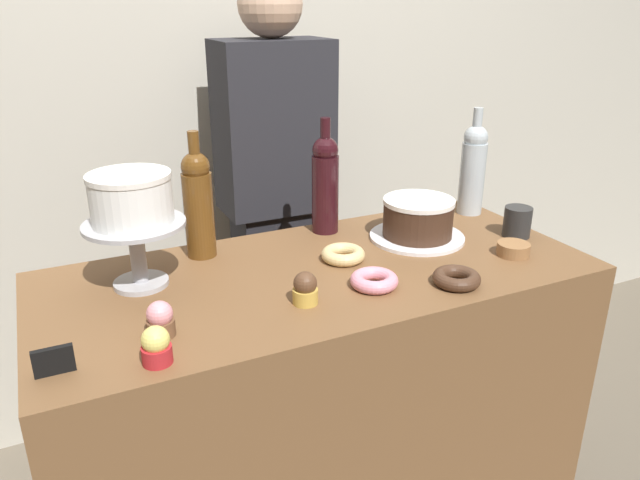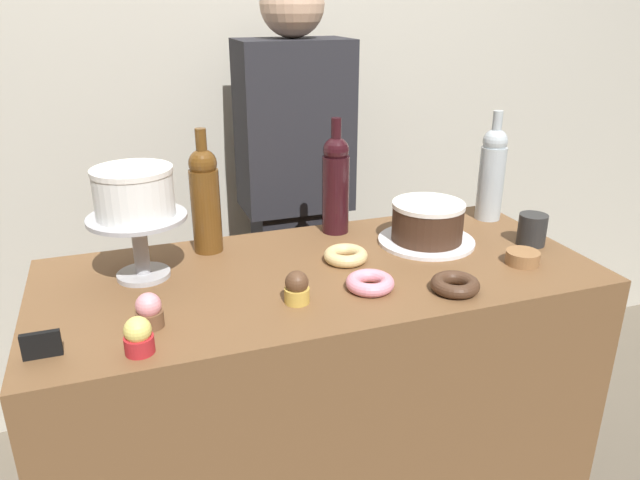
% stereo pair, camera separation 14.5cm
% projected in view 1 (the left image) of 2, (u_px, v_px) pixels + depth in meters
% --- Properties ---
extents(back_wall, '(6.00, 0.05, 2.60)m').
position_uv_depth(back_wall, '(210.00, 66.00, 2.07)').
color(back_wall, '#BCB7A8').
rests_on(back_wall, ground_plane).
extents(display_counter, '(1.36, 0.61, 0.89)m').
position_uv_depth(display_counter, '(320.00, 418.00, 1.65)').
color(display_counter, brown).
rests_on(display_counter, ground_plane).
extents(cake_stand_pedestal, '(0.23, 0.23, 0.16)m').
position_uv_depth(cake_stand_pedestal, '(136.00, 243.00, 1.37)').
color(cake_stand_pedestal, '#B2B2B7').
rests_on(cake_stand_pedestal, display_counter).
extents(white_layer_cake, '(0.18, 0.18, 0.11)m').
position_uv_depth(white_layer_cake, '(131.00, 198.00, 1.33)').
color(white_layer_cake, white).
rests_on(white_layer_cake, cake_stand_pedestal).
extents(silver_serving_platter, '(0.26, 0.26, 0.01)m').
position_uv_depth(silver_serving_platter, '(417.00, 237.00, 1.68)').
color(silver_serving_platter, white).
rests_on(silver_serving_platter, display_counter).
extents(chocolate_round_cake, '(0.20, 0.20, 0.11)m').
position_uv_depth(chocolate_round_cake, '(418.00, 217.00, 1.66)').
color(chocolate_round_cake, '#3D2619').
rests_on(chocolate_round_cake, silver_serving_platter).
extents(wine_bottle_dark_red, '(0.08, 0.08, 0.33)m').
position_uv_depth(wine_bottle_dark_red, '(325.00, 183.00, 1.68)').
color(wine_bottle_dark_red, black).
rests_on(wine_bottle_dark_red, display_counter).
extents(wine_bottle_clear, '(0.08, 0.08, 0.33)m').
position_uv_depth(wine_bottle_clear, '(473.00, 168.00, 1.83)').
color(wine_bottle_clear, '#B2BCC1').
rests_on(wine_bottle_clear, display_counter).
extents(wine_bottle_amber, '(0.08, 0.08, 0.33)m').
position_uv_depth(wine_bottle_amber, '(198.00, 202.00, 1.52)').
color(wine_bottle_amber, '#5B3814').
rests_on(wine_bottle_amber, display_counter).
extents(cupcake_lemon, '(0.06, 0.06, 0.07)m').
position_uv_depth(cupcake_lemon, '(156.00, 346.00, 1.09)').
color(cupcake_lemon, red).
rests_on(cupcake_lemon, display_counter).
extents(cupcake_strawberry, '(0.06, 0.06, 0.07)m').
position_uv_depth(cupcake_strawberry, '(160.00, 320.00, 1.18)').
color(cupcake_strawberry, brown).
rests_on(cupcake_strawberry, display_counter).
extents(cupcake_chocolate, '(0.06, 0.06, 0.07)m').
position_uv_depth(cupcake_chocolate, '(305.00, 289.00, 1.31)').
color(cupcake_chocolate, gold).
rests_on(cupcake_chocolate, display_counter).
extents(donut_chocolate, '(0.11, 0.11, 0.03)m').
position_uv_depth(donut_chocolate, '(457.00, 278.00, 1.40)').
color(donut_chocolate, '#472D1E').
rests_on(donut_chocolate, display_counter).
extents(donut_pink, '(0.11, 0.11, 0.03)m').
position_uv_depth(donut_pink, '(374.00, 280.00, 1.39)').
color(donut_pink, pink).
rests_on(donut_pink, display_counter).
extents(donut_glazed, '(0.11, 0.11, 0.03)m').
position_uv_depth(donut_glazed, '(343.00, 254.00, 1.53)').
color(donut_glazed, '#E0C17F').
rests_on(donut_glazed, display_counter).
extents(cookie_stack, '(0.08, 0.08, 0.03)m').
position_uv_depth(cookie_stack, '(513.00, 249.00, 1.56)').
color(cookie_stack, olive).
rests_on(cookie_stack, display_counter).
extents(price_sign_chalkboard, '(0.07, 0.01, 0.05)m').
position_uv_depth(price_sign_chalkboard, '(54.00, 361.00, 1.06)').
color(price_sign_chalkboard, black).
rests_on(price_sign_chalkboard, display_counter).
extents(coffee_cup_ceramic, '(0.08, 0.08, 0.08)m').
position_uv_depth(coffee_cup_ceramic, '(517.00, 222.00, 1.68)').
color(coffee_cup_ceramic, '#282828').
rests_on(coffee_cup_ceramic, display_counter).
extents(barista_figure, '(0.36, 0.22, 1.60)m').
position_uv_depth(barista_figure, '(276.00, 210.00, 2.07)').
color(barista_figure, black).
rests_on(barista_figure, ground_plane).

